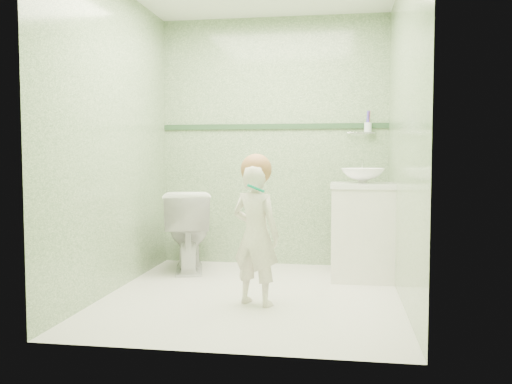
# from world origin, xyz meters

# --- Properties ---
(ground) EXTENTS (2.50, 2.50, 0.00)m
(ground) POSITION_xyz_m (0.00, 0.00, 0.00)
(ground) COLOR silver
(ground) RESTS_ON ground
(room_shell) EXTENTS (2.50, 2.54, 2.40)m
(room_shell) POSITION_xyz_m (0.00, 0.00, 1.20)
(room_shell) COLOR #6B8B63
(room_shell) RESTS_ON ground
(trim_stripe) EXTENTS (2.20, 0.02, 0.05)m
(trim_stripe) POSITION_xyz_m (0.00, 1.24, 1.35)
(trim_stripe) COLOR #2B4B2D
(trim_stripe) RESTS_ON room_shell
(vanity) EXTENTS (0.52, 0.50, 0.80)m
(vanity) POSITION_xyz_m (0.84, 0.70, 0.40)
(vanity) COLOR white
(vanity) RESTS_ON ground
(counter) EXTENTS (0.54, 0.52, 0.04)m
(counter) POSITION_xyz_m (0.84, 0.70, 0.81)
(counter) COLOR white
(counter) RESTS_ON vanity
(basin) EXTENTS (0.37, 0.37, 0.13)m
(basin) POSITION_xyz_m (0.84, 0.70, 0.89)
(basin) COLOR white
(basin) RESTS_ON counter
(faucet) EXTENTS (0.03, 0.13, 0.18)m
(faucet) POSITION_xyz_m (0.84, 0.89, 0.97)
(faucet) COLOR silver
(faucet) RESTS_ON counter
(cup_holder) EXTENTS (0.26, 0.07, 0.21)m
(cup_holder) POSITION_xyz_m (0.89, 1.18, 1.33)
(cup_holder) COLOR silver
(cup_holder) RESTS_ON room_shell
(toilet) EXTENTS (0.59, 0.82, 0.75)m
(toilet) POSITION_xyz_m (-0.74, 0.80, 0.37)
(toilet) COLOR white
(toilet) RESTS_ON ground
(toddler) EXTENTS (0.43, 0.36, 1.00)m
(toddler) POSITION_xyz_m (0.06, -0.26, 0.50)
(toddler) COLOR beige
(toddler) RESTS_ON ground
(hair_cap) EXTENTS (0.22, 0.22, 0.22)m
(hair_cap) POSITION_xyz_m (0.06, -0.23, 0.97)
(hair_cap) COLOR #9E673D
(hair_cap) RESTS_ON toddler
(teal_toothbrush) EXTENTS (0.11, 0.14, 0.08)m
(teal_toothbrush) POSITION_xyz_m (0.08, -0.40, 0.85)
(teal_toothbrush) COLOR #028860
(teal_toothbrush) RESTS_ON toddler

